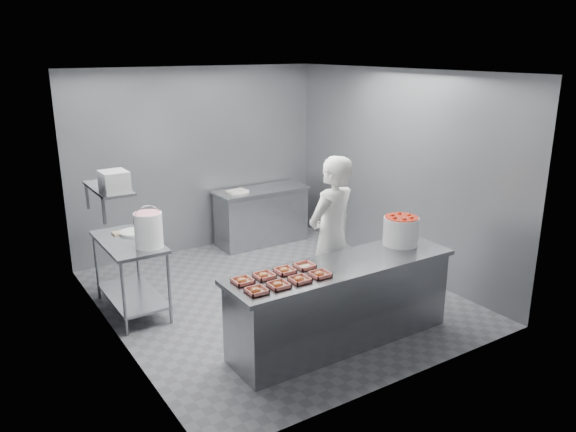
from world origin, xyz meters
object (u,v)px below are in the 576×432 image
object	(u,v)px
tray_3	(320,274)
tray_5	(264,276)
back_counter	(261,216)
tray_6	(285,270)
tray_7	(305,266)
glaze_bucket	(148,229)
prep_table	(130,265)
tray_4	(242,281)
tray_0	(256,291)
appliance	(114,182)
tray_1	(278,285)
strawberry_tub	(401,230)
tray_2	(300,279)
worker	(331,238)
service_counter	(342,303)

from	to	relation	value
tray_3	tray_5	size ratio (longest dim) A/B	1.00
back_counter	tray_6	xyz separation A→B (m)	(-1.53, -3.12, 0.47)
tray_7	glaze_bucket	distance (m)	1.86
tray_3	prep_table	bearing A→B (deg)	121.12
tray_4	tray_0	bearing A→B (deg)	-90.00
appliance	tray_5	bearing A→B (deg)	-59.73
tray_6	prep_table	bearing A→B (deg)	119.27
tray_1	tray_4	xyz separation A→B (m)	(-0.24, 0.27, 0.00)
tray_5	strawberry_tub	bearing A→B (deg)	-0.17
strawberry_tub	tray_2	bearing A→B (deg)	-170.48
tray_2	prep_table	bearing A→B (deg)	116.03
tray_1	tray_6	xyz separation A→B (m)	(0.24, 0.27, 0.00)
tray_3	strawberry_tub	world-z (taller)	strawberry_tub
tray_5	worker	bearing A→B (deg)	21.69
back_counter	tray_5	world-z (taller)	tray_5
prep_table	worker	world-z (taller)	worker
tray_5	worker	world-z (taller)	worker
strawberry_tub	appliance	bearing A→B (deg)	150.57
tray_4	tray_5	bearing A→B (deg)	0.00
tray_4	back_counter	bearing A→B (deg)	57.15
tray_1	tray_7	world-z (taller)	tray_1
prep_table	tray_6	bearing A→B (deg)	-60.73
tray_1	tray_7	distance (m)	0.55
tray_4	tray_7	world-z (taller)	tray_4
glaze_bucket	appliance	size ratio (longest dim) A/B	1.57
tray_2	worker	bearing A→B (deg)	38.21
tray_7	prep_table	bearing A→B (deg)	124.77
tray_0	tray_3	xyz separation A→B (m)	(0.72, 0.00, 0.00)
tray_1	tray_7	xyz separation A→B (m)	(0.48, 0.27, -0.00)
strawberry_tub	prep_table	bearing A→B (deg)	144.78
tray_0	tray_4	xyz separation A→B (m)	(0.00, 0.27, 0.00)
tray_7	appliance	xyz separation A→B (m)	(-1.43, 1.55, 0.76)
tray_5	worker	size ratio (longest dim) A/B	0.10
tray_3	glaze_bucket	distance (m)	2.07
tray_5	glaze_bucket	size ratio (longest dim) A/B	0.39
back_counter	tray_6	bearing A→B (deg)	-116.18
tray_4	tray_6	distance (m)	0.48
prep_table	tray_0	size ratio (longest dim) A/B	6.40
tray_3	tray_6	size ratio (longest dim) A/B	1.00
back_counter	tray_7	size ratio (longest dim) A/B	8.01
tray_7	tray_0	bearing A→B (deg)	-159.69
tray_5	tray_4	bearing A→B (deg)	180.00
back_counter	tray_4	xyz separation A→B (m)	(-2.01, -3.12, 0.47)
back_counter	tray_5	size ratio (longest dim) A/B	8.01
tray_3	tray_1	bearing A→B (deg)	180.00
tray_7	tray_1	bearing A→B (deg)	-151.01
tray_1	tray_2	distance (m)	0.24
service_counter	tray_0	distance (m)	1.21
service_counter	glaze_bucket	world-z (taller)	glaze_bucket
service_counter	tray_5	bearing A→B (deg)	171.27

